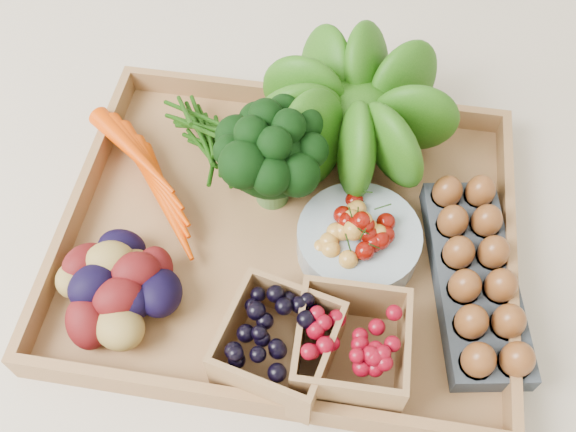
# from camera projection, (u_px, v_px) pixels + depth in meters

# --- Properties ---
(ground) EXTENTS (4.00, 4.00, 0.00)m
(ground) POSITION_uv_depth(u_px,v_px,m) (288.00, 241.00, 0.82)
(ground) COLOR beige
(ground) RESTS_ON ground
(tray) EXTENTS (0.55, 0.45, 0.01)m
(tray) POSITION_uv_depth(u_px,v_px,m) (288.00, 238.00, 0.82)
(tray) COLOR #9F7142
(tray) RESTS_ON ground
(carrots) EXTENTS (0.19, 0.14, 0.05)m
(carrots) POSITION_uv_depth(u_px,v_px,m) (154.00, 177.00, 0.83)
(carrots) COLOR #DC3C00
(carrots) RESTS_ON tray
(lettuce) EXTENTS (0.17, 0.17, 0.17)m
(lettuce) POSITION_uv_depth(u_px,v_px,m) (354.00, 101.00, 0.82)
(lettuce) COLOR #184E0C
(lettuce) RESTS_ON tray
(broccoli) EXTENTS (0.14, 0.14, 0.11)m
(broccoli) POSITION_uv_depth(u_px,v_px,m) (271.00, 171.00, 0.80)
(broccoli) COLOR black
(broccoli) RESTS_ON tray
(cherry_bowl) EXTENTS (0.15, 0.15, 0.04)m
(cherry_bowl) POSITION_uv_depth(u_px,v_px,m) (358.00, 241.00, 0.78)
(cherry_bowl) COLOR #8C9EA5
(cherry_bowl) RESTS_ON tray
(egg_carton) EXTENTS (0.14, 0.27, 0.03)m
(egg_carton) POSITION_uv_depth(u_px,v_px,m) (474.00, 279.00, 0.76)
(egg_carton) COLOR #363C45
(egg_carton) RESTS_ON tray
(potatoes) EXTENTS (0.16, 0.16, 0.09)m
(potatoes) POSITION_uv_depth(u_px,v_px,m) (114.00, 278.00, 0.73)
(potatoes) COLOR #480B0D
(potatoes) RESTS_ON tray
(punnet_blackberry) EXTENTS (0.14, 0.14, 0.08)m
(punnet_blackberry) POSITION_uv_depth(u_px,v_px,m) (279.00, 345.00, 0.69)
(punnet_blackberry) COLOR black
(punnet_blackberry) RESTS_ON tray
(punnet_raspberry) EXTENTS (0.12, 0.12, 0.08)m
(punnet_raspberry) POSITION_uv_depth(u_px,v_px,m) (351.00, 347.00, 0.69)
(punnet_raspberry) COLOR maroon
(punnet_raspberry) RESTS_ON tray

